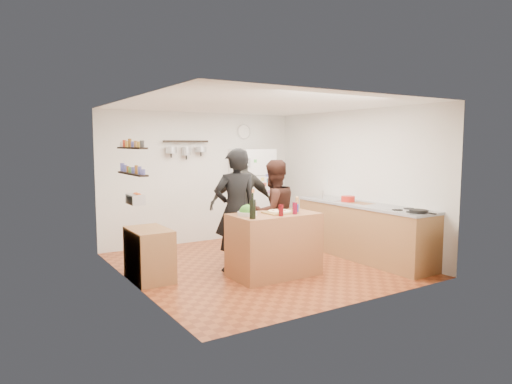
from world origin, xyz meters
TOP-DOWN VIEW (x-y plane):
  - room_shell at (0.00, 0.39)m, footprint 4.20×4.20m
  - prep_island at (-0.13, -0.60)m, footprint 1.25×0.72m
  - pizza_board at (-0.05, -0.62)m, footprint 0.42×0.34m
  - pizza at (-0.05, -0.62)m, footprint 0.34×0.34m
  - salad_bowl at (-0.55, -0.55)m, footprint 0.28×0.28m
  - wine_bottle at (-0.63, -0.82)m, footprint 0.08×0.08m
  - wine_glass_near at (-0.18, -0.84)m, footprint 0.07×0.07m
  - wine_glass_far at (0.09, -0.80)m, footprint 0.07×0.07m
  - pepper_mill at (0.32, -0.55)m, footprint 0.05×0.05m
  - salt_canister at (0.17, -0.72)m, footprint 0.08×0.08m
  - person_left at (-0.48, -0.10)m, footprint 0.74×0.55m
  - person_center at (0.19, -0.11)m, footprint 0.82×0.64m
  - person_back at (-0.06, 0.44)m, footprint 1.15×0.71m
  - counter_run at (1.70, -0.55)m, footprint 0.63×2.63m
  - stove_top at (1.70, -1.50)m, footprint 0.60×0.62m
  - skillet at (1.60, -1.72)m, footprint 0.25×0.25m
  - sink at (1.70, 0.30)m, footprint 0.50×0.80m
  - cutting_board at (1.70, -0.50)m, footprint 0.30×0.40m
  - red_bowl at (1.65, -0.23)m, footprint 0.23×0.23m
  - fridge at (0.95, 1.75)m, footprint 0.70×0.68m
  - wall_clock at (0.95, 2.08)m, footprint 0.30×0.03m
  - spice_shelf_lower at (-1.93, 0.20)m, footprint 0.12×1.00m
  - spice_shelf_upper at (-1.93, 0.20)m, footprint 0.12×1.00m
  - produce_basket at (-1.90, 0.20)m, footprint 0.18×0.35m
  - side_table at (-1.74, 0.14)m, footprint 0.50×0.80m
  - pot_rack at (-0.35, 2.00)m, footprint 0.90×0.04m

SIDE VIEW (x-z plane):
  - side_table at x=-1.74m, z-range 0.00..0.73m
  - counter_run at x=1.70m, z-range 0.00..0.90m
  - prep_island at x=-0.13m, z-range 0.00..0.91m
  - person_center at x=0.19m, z-range 0.00..1.66m
  - fridge at x=0.95m, z-range 0.00..1.80m
  - stove_top at x=1.70m, z-range 0.90..0.92m
  - cutting_board at x=1.70m, z-range 0.90..0.92m
  - person_back at x=-0.06m, z-range 0.00..1.82m
  - sink at x=1.70m, z-range 0.90..0.93m
  - pizza_board at x=-0.05m, z-range 0.91..0.93m
  - person_left at x=-0.48m, z-range 0.00..1.84m
  - salad_bowl at x=-0.55m, z-range 0.91..0.97m
  - pizza at x=-0.05m, z-range 0.93..0.95m
  - skillet at x=1.60m, z-range 0.92..0.97m
  - red_bowl at x=1.65m, z-range 0.92..1.02m
  - salt_canister at x=0.17m, z-range 0.91..1.04m
  - wine_glass_near at x=-0.18m, z-range 0.91..1.07m
  - wine_glass_far at x=0.09m, z-range 0.91..1.08m
  - pepper_mill at x=0.32m, z-range 0.91..1.08m
  - wine_bottle at x=-0.63m, z-range 0.91..1.17m
  - produce_basket at x=-1.90m, z-range 1.08..1.22m
  - room_shell at x=0.00m, z-range -0.85..3.35m
  - spice_shelf_lower at x=-1.93m, z-range 1.49..1.51m
  - spice_shelf_upper at x=-1.93m, z-range 1.84..1.86m
  - pot_rack at x=-0.35m, z-range 1.93..1.97m
  - wall_clock at x=0.95m, z-range 2.00..2.30m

